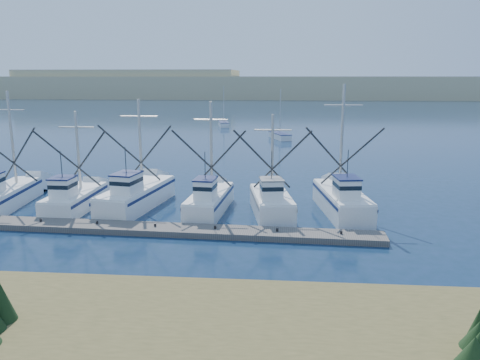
% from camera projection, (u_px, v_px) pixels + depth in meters
% --- Properties ---
extents(ground, '(500.00, 500.00, 0.00)m').
position_uv_depth(ground, '(262.00, 270.00, 24.77)').
color(ground, '#0D263B').
rests_on(ground, ground).
extents(shore_bank, '(40.00, 10.00, 1.60)m').
position_uv_depth(shore_bank, '(10.00, 360.00, 15.50)').
color(shore_bank, '#4C422D').
rests_on(shore_bank, ground).
extents(floating_dock, '(29.62, 3.32, 0.39)m').
position_uv_depth(floating_dock, '(155.00, 229.00, 30.71)').
color(floating_dock, '#605B56').
rests_on(floating_dock, ground).
extents(dune_ridge, '(360.00, 60.00, 10.00)m').
position_uv_depth(dune_ridge, '(277.00, 87.00, 228.02)').
color(dune_ridge, tan).
rests_on(dune_ridge, ground).
extents(trawler_fleet, '(29.30, 9.12, 9.49)m').
position_uv_depth(trawler_fleet, '(176.00, 199.00, 35.35)').
color(trawler_fleet, white).
rests_on(trawler_fleet, ground).
extents(sailboat_near, '(3.76, 6.43, 8.10)m').
position_uv_depth(sailboat_near, '(280.00, 136.00, 76.58)').
color(sailboat_near, white).
rests_on(sailboat_near, ground).
extents(sailboat_far, '(2.89, 6.04, 8.10)m').
position_uv_depth(sailboat_far, '(224.00, 124.00, 95.60)').
color(sailboat_far, white).
rests_on(sailboat_far, ground).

